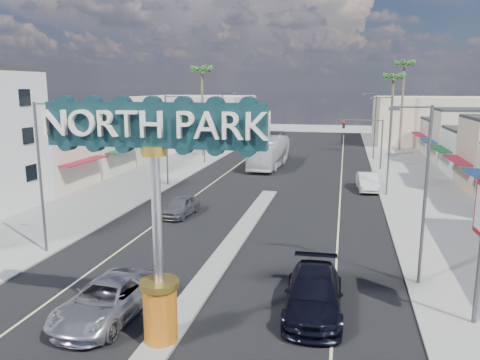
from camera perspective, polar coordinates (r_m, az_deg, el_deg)
The scene contains 25 objects.
ground at distance 45.16m, azimuth 3.87°, elevation -1.28°, with size 160.00×160.00×0.00m, color gray.
road at distance 45.16m, azimuth 3.87°, elevation -1.27°, with size 20.00×120.00×0.01m, color black.
median_island at distance 29.99m, azimuth -0.87°, elevation -7.67°, with size 1.30×30.00×0.16m, color gray.
sidewalk_left at distance 49.19m, azimuth -12.46°, elevation -0.40°, with size 8.00×120.00×0.12m, color gray.
sidewalk_right at distance 45.26m, azimuth 21.68°, elevation -1.96°, with size 8.00×120.00×0.12m, color gray.
storefront_row_left at distance 64.69m, azimuth -15.79°, elevation 4.85°, with size 12.00×42.00×6.00m, color beige.
backdrop_far_left at distance 93.26m, azimuth -5.34°, elevation 7.71°, with size 20.00×20.00×8.00m, color #B7B29E.
backdrop_far_right at distance 90.08m, azimuth 22.58°, elevation 6.77°, with size 20.00×20.00×8.00m, color beige.
gateway_sign at distance 17.35m, azimuth -10.22°, elevation -1.92°, with size 8.20×1.50×9.15m.
traffic_signal_left at distance 59.96m, azimuth -2.75°, elevation 6.00°, with size 5.09×0.45×6.00m.
traffic_signal_right at distance 57.89m, azimuth 15.15°, elevation 5.43°, with size 5.09×0.45×6.00m.
streetlight_l_near at distance 29.49m, azimuth -22.97°, elevation 1.10°, with size 2.03×0.22×9.00m.
streetlight_l_mid at distance 47.03m, azimuth -8.77°, elevation 5.38°, with size 2.03×0.22×9.00m.
streetlight_l_far at distance 67.92m, azimuth -1.98°, elevation 7.31°, with size 2.03×0.22×9.00m.
streetlight_r_near at distance 24.35m, azimuth 21.33°, elevation -0.78°, with size 2.03×0.22×9.00m.
streetlight_r_mid at distance 43.99m, azimuth 17.55°, elevation 4.58°, with size 2.03×0.22×9.00m.
streetlight_r_far at distance 65.85m, azimuth 16.01°, elevation 6.75°, with size 2.03×0.22×9.00m.
palm_left_far at distance 66.55m, azimuth -4.66°, elevation 12.73°, with size 2.60×2.60×13.10m.
palm_right_mid at distance 69.86m, azimuth 18.22°, elevation 11.41°, with size 2.60×2.60×12.10m.
palm_right_far at distance 76.07m, azimuth 19.41°, elevation 12.64°, with size 2.60×2.60×14.10m.
suv_left at distance 21.55m, azimuth -15.89°, elevation -13.85°, with size 2.77×6.01×1.67m, color #ADADB2.
suv_right at distance 21.44m, azimuth 8.97°, elevation -13.52°, with size 2.49×6.12×1.78m, color black.
car_parked_left at distance 36.48m, azimuth -7.24°, elevation -3.18°, with size 1.79×4.44×1.51m, color slate.
car_parked_right at distance 46.60m, azimuth 15.28°, elevation -0.21°, with size 1.78×5.10×1.68m, color silver.
city_bus at distance 58.27m, azimuth 3.63°, elevation 3.34°, with size 2.95×12.62×3.52m, color silver.
Camera 1 is at (6.63, -13.57, 9.86)m, focal length 35.00 mm.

